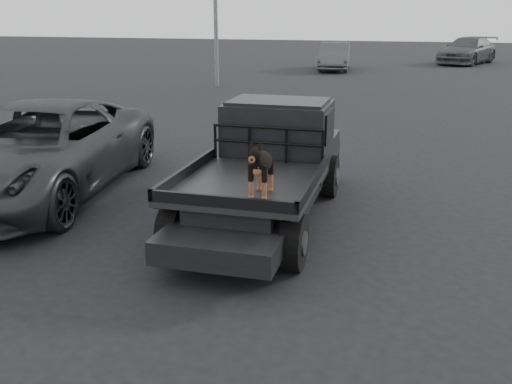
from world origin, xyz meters
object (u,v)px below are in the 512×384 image
(parked_suv, at_px, (37,150))
(distant_car_a, at_px, (335,56))
(dog, at_px, (261,167))
(flatbed_ute, at_px, (264,192))
(distant_car_b, at_px, (467,50))

(parked_suv, bearing_deg, distant_car_a, 78.30)
(dog, bearing_deg, distant_car_a, 95.64)
(flatbed_ute, bearing_deg, parked_suv, 176.73)
(dog, distance_m, parked_suv, 4.98)
(dog, relative_size, distant_car_a, 0.16)
(dog, distance_m, distant_car_b, 32.87)
(flatbed_ute, bearing_deg, distant_car_a, 95.20)
(parked_suv, height_order, distant_car_b, parked_suv)
(flatbed_ute, relative_size, dog, 7.30)
(dog, distance_m, distant_car_a, 26.31)
(flatbed_ute, bearing_deg, distant_car_b, 80.23)
(distant_car_a, distance_m, distant_car_b, 9.86)
(dog, height_order, distant_car_b, dog)
(parked_suv, bearing_deg, distant_car_b, 65.71)
(dog, height_order, parked_suv, dog)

